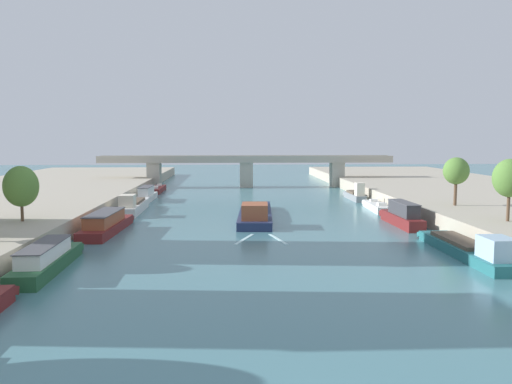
{
  "coord_description": "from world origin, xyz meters",
  "views": [
    {
      "loc": [
        -3.39,
        -17.78,
        10.76
      ],
      "look_at": [
        0.0,
        53.2,
        3.5
      ],
      "focal_mm": 36.86,
      "sensor_mm": 36.0,
      "label": 1
    }
  ],
  "objects_px": {
    "moored_boat_left_downstream": "(147,195)",
    "moored_boat_right_far": "(355,195)",
    "moored_boat_left_midway": "(133,206)",
    "tree_right_midway": "(510,178)",
    "tree_right_distant": "(456,171)",
    "moored_boat_left_second": "(47,259)",
    "moored_boat_right_near": "(377,206)",
    "moored_boat_right_second": "(470,249)",
    "tree_left_distant": "(21,186)",
    "bridge_far": "(246,167)",
    "moored_boat_left_far": "(157,189)",
    "moored_boat_left_lone": "(106,224)",
    "barge_midriver": "(255,213)",
    "moored_boat_right_downstream": "(402,216)"
  },
  "relations": [
    {
      "from": "barge_midriver",
      "to": "moored_boat_left_midway",
      "type": "relative_size",
      "value": 1.59
    },
    {
      "from": "barge_midriver",
      "to": "moored_boat_right_far",
      "type": "height_order",
      "value": "moored_boat_right_far"
    },
    {
      "from": "barge_midriver",
      "to": "bridge_far",
      "type": "distance_m",
      "value": 46.97
    },
    {
      "from": "barge_midriver",
      "to": "moored_boat_left_midway",
      "type": "bearing_deg",
      "value": 157.27
    },
    {
      "from": "tree_left_distant",
      "to": "bridge_far",
      "type": "distance_m",
      "value": 66.11
    },
    {
      "from": "tree_right_distant",
      "to": "moored_boat_left_midway",
      "type": "bearing_deg",
      "value": 165.49
    },
    {
      "from": "moored_boat_left_second",
      "to": "tree_right_distant",
      "type": "relative_size",
      "value": 2.21
    },
    {
      "from": "moored_boat_left_downstream",
      "to": "moored_boat_right_near",
      "type": "height_order",
      "value": "moored_boat_left_downstream"
    },
    {
      "from": "barge_midriver",
      "to": "moored_boat_left_far",
      "type": "bearing_deg",
      "value": 116.0
    },
    {
      "from": "moored_boat_left_lone",
      "to": "moored_boat_right_downstream",
      "type": "relative_size",
      "value": 1.28
    },
    {
      "from": "tree_right_midway",
      "to": "moored_boat_left_second",
      "type": "bearing_deg",
      "value": -167.24
    },
    {
      "from": "tree_right_distant",
      "to": "moored_boat_left_second",
      "type": "bearing_deg",
      "value": -152.43
    },
    {
      "from": "moored_boat_right_second",
      "to": "tree_left_distant",
      "type": "bearing_deg",
      "value": 167.92
    },
    {
      "from": "moored_boat_right_downstream",
      "to": "moored_boat_left_second",
      "type": "bearing_deg",
      "value": -150.22
    },
    {
      "from": "moored_boat_left_second",
      "to": "moored_boat_right_near",
      "type": "relative_size",
      "value": 1.22
    },
    {
      "from": "moored_boat_left_second",
      "to": "moored_boat_left_midway",
      "type": "distance_m",
      "value": 33.98
    },
    {
      "from": "moored_boat_right_second",
      "to": "moored_boat_right_near",
      "type": "xyz_separation_m",
      "value": [
        0.38,
        32.01,
        -0.28
      ]
    },
    {
      "from": "moored_boat_left_midway",
      "to": "tree_right_midway",
      "type": "height_order",
      "value": "tree_right_midway"
    },
    {
      "from": "bridge_far",
      "to": "tree_right_distant",
      "type": "bearing_deg",
      "value": -63.42
    },
    {
      "from": "moored_boat_right_near",
      "to": "tree_right_distant",
      "type": "bearing_deg",
      "value": -61.15
    },
    {
      "from": "moored_boat_right_downstream",
      "to": "barge_midriver",
      "type": "bearing_deg",
      "value": 161.75
    },
    {
      "from": "moored_boat_left_downstream",
      "to": "bridge_far",
      "type": "relative_size",
      "value": 0.18
    },
    {
      "from": "barge_midriver",
      "to": "moored_boat_right_second",
      "type": "distance_m",
      "value": 29.91
    },
    {
      "from": "moored_boat_left_lone",
      "to": "moored_boat_right_second",
      "type": "distance_m",
      "value": 38.8
    },
    {
      "from": "moored_boat_left_far",
      "to": "tree_right_distant",
      "type": "bearing_deg",
      "value": -43.18
    },
    {
      "from": "moored_boat_left_downstream",
      "to": "moored_boat_right_far",
      "type": "distance_m",
      "value": 36.42
    },
    {
      "from": "moored_boat_left_far",
      "to": "bridge_far",
      "type": "relative_size",
      "value": 0.19
    },
    {
      "from": "moored_boat_left_lone",
      "to": "tree_right_distant",
      "type": "relative_size",
      "value": 2.43
    },
    {
      "from": "moored_boat_left_lone",
      "to": "moored_boat_left_midway",
      "type": "height_order",
      "value": "moored_boat_left_midway"
    },
    {
      "from": "moored_boat_left_lone",
      "to": "moored_boat_right_second",
      "type": "height_order",
      "value": "moored_boat_right_second"
    },
    {
      "from": "moored_boat_left_downstream",
      "to": "bridge_far",
      "type": "bearing_deg",
      "value": 53.98
    },
    {
      "from": "tree_right_midway",
      "to": "tree_right_distant",
      "type": "height_order",
      "value": "tree_right_midway"
    },
    {
      "from": "moored_boat_left_midway",
      "to": "tree_right_midway",
      "type": "xyz_separation_m",
      "value": [
        43.04,
        -24.07,
        5.72
      ]
    },
    {
      "from": "tree_right_distant",
      "to": "moored_boat_left_lone",
      "type": "bearing_deg",
      "value": -173.07
    },
    {
      "from": "moored_boat_left_second",
      "to": "tree_left_distant",
      "type": "xyz_separation_m",
      "value": [
        -6.65,
        12.27,
        4.85
      ]
    },
    {
      "from": "moored_boat_left_far",
      "to": "moored_boat_left_lone",
      "type": "bearing_deg",
      "value": -89.33
    },
    {
      "from": "moored_boat_left_downstream",
      "to": "moored_boat_right_far",
      "type": "xyz_separation_m",
      "value": [
        36.42,
        -0.71,
        -0.11
      ]
    },
    {
      "from": "tree_left_distant",
      "to": "barge_midriver",
      "type": "bearing_deg",
      "value": 29.95
    },
    {
      "from": "moored_boat_right_near",
      "to": "moored_boat_right_far",
      "type": "bearing_deg",
      "value": 90.86
    },
    {
      "from": "moored_boat_left_downstream",
      "to": "moored_boat_right_near",
      "type": "relative_size",
      "value": 1.02
    },
    {
      "from": "moored_boat_right_far",
      "to": "moored_boat_left_far",
      "type": "bearing_deg",
      "value": 156.71
    },
    {
      "from": "tree_right_midway",
      "to": "moored_boat_right_near",
      "type": "bearing_deg",
      "value": 104.95
    },
    {
      "from": "moored_boat_left_lone",
      "to": "tree_right_midway",
      "type": "relative_size",
      "value": 2.31
    },
    {
      "from": "barge_midriver",
      "to": "moored_boat_right_near",
      "type": "relative_size",
      "value": 1.99
    },
    {
      "from": "moored_boat_right_near",
      "to": "tree_left_distant",
      "type": "relative_size",
      "value": 1.95
    },
    {
      "from": "moored_boat_right_far",
      "to": "moored_boat_left_second",
      "type": "bearing_deg",
      "value": -127.51
    },
    {
      "from": "moored_boat_left_far",
      "to": "moored_boat_right_second",
      "type": "distance_m",
      "value": 70.85
    },
    {
      "from": "bridge_far",
      "to": "tree_right_midway",
      "type": "bearing_deg",
      "value": -68.28
    },
    {
      "from": "moored_boat_right_far",
      "to": "tree_right_midway",
      "type": "bearing_deg",
      "value": -79.72
    },
    {
      "from": "moored_boat_left_far",
      "to": "moored_boat_right_downstream",
      "type": "xyz_separation_m",
      "value": [
        36.03,
        -43.04,
        0.73
      ]
    }
  ]
}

